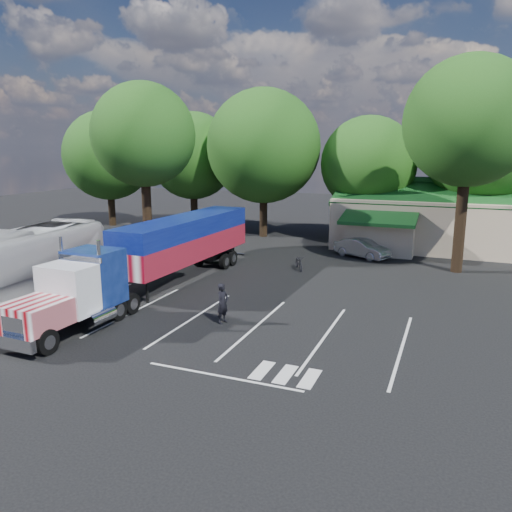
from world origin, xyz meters
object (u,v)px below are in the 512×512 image
at_px(bicycle, 299,262).
at_px(silver_sedan, 362,248).
at_px(tour_bus, 11,264).
at_px(semi_truck, 163,250).
at_px(woman, 223,303).

xyz_separation_m(bicycle, silver_sedan, (3.20, 5.29, 0.20)).
relative_size(tour_bus, silver_sedan, 3.09).
distance_m(semi_truck, woman, 6.90).
bearing_deg(bicycle, tour_bus, -166.03).
relative_size(bicycle, tour_bus, 0.14).
distance_m(bicycle, tour_bus, 17.23).
bearing_deg(tour_bus, woman, -2.10).
bearing_deg(semi_truck, bicycle, 53.27).
height_order(woman, tour_bus, tour_bus).
distance_m(tour_bus, silver_sedan, 23.22).
xyz_separation_m(woman, silver_sedan, (3.40, 16.50, -0.24)).
bearing_deg(tour_bus, bicycle, 38.56).
relative_size(semi_truck, woman, 10.20).
relative_size(semi_truck, bicycle, 10.22).
height_order(bicycle, tour_bus, tour_bus).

